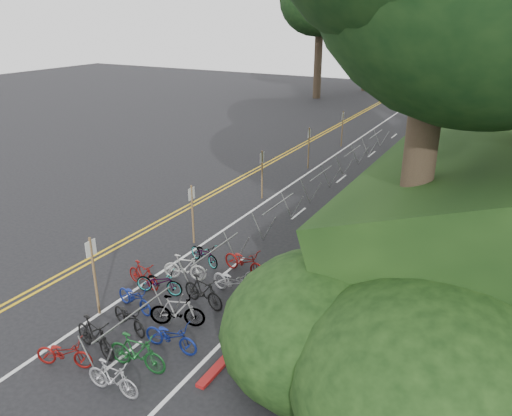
{
  "coord_description": "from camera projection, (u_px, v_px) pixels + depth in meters",
  "views": [
    {
      "loc": [
        11.77,
        -10.15,
        8.9
      ],
      "look_at": [
        2.57,
        6.76,
        1.3
      ],
      "focal_mm": 35.0,
      "sensor_mm": 36.0,
      "label": 1
    }
  ],
  "objects": [
    {
      "name": "signposts_rest",
      "position": [
        287.0,
        157.0,
        27.44
      ],
      "size": [
        0.08,
        18.4,
        2.5
      ],
      "color": "brown",
      "rests_on": "ground"
    },
    {
      "name": "bike_racks_rest",
      "position": [
        321.0,
        179.0,
        25.77
      ],
      "size": [
        1.14,
        23.0,
        1.17
      ],
      "color": "gray",
      "rests_on": "ground"
    },
    {
      "name": "bike_rack_front",
      "position": [
        135.0,
        323.0,
        13.73
      ],
      "size": [
        1.18,
        3.11,
        1.24
      ],
      "color": "gray",
      "rests_on": "ground"
    },
    {
      "name": "signpost_near",
      "position": [
        94.0,
        271.0,
        15.23
      ],
      "size": [
        0.08,
        0.4,
        2.64
      ],
      "color": "brown",
      "rests_on": "ground"
    },
    {
      "name": "bike_front",
      "position": [
        143.0,
        275.0,
        17.16
      ],
      "size": [
        0.7,
        1.58,
        0.92
      ],
      "primitive_type": "imported",
      "rotation": [
        0.0,
        0.0,
        1.39
      ],
      "color": "maroon",
      "rests_on": "ground"
    },
    {
      "name": "ground",
      "position": [
        93.0,
        295.0,
        16.79
      ],
      "size": [
        120.0,
        120.0,
        0.0
      ],
      "primitive_type": "plane",
      "color": "black",
      "rests_on": "ground"
    },
    {
      "name": "bike_valet",
      "position": [
        169.0,
        303.0,
        15.47
      ],
      "size": [
        3.27,
        8.64,
        1.08
      ],
      "color": "maroon",
      "rests_on": "ground"
    },
    {
      "name": "red_curb",
      "position": [
        365.0,
        208.0,
        24.04
      ],
      "size": [
        0.25,
        28.0,
        0.1
      ],
      "primitive_type": "cube",
      "color": "maroon",
      "rests_on": "ground"
    },
    {
      "name": "road_markings",
      "position": [
        254.0,
        204.0,
        24.76
      ],
      "size": [
        7.47,
        80.0,
        0.01
      ],
      "color": "gold",
      "rests_on": "ground"
    }
  ]
}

